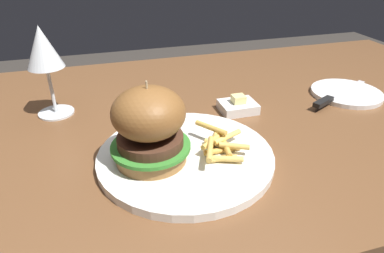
{
  "coord_description": "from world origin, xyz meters",
  "views": [
    {
      "loc": [
        -0.21,
        -0.6,
        1.07
      ],
      "look_at": [
        -0.07,
        -0.12,
        0.78
      ],
      "focal_mm": 32.0,
      "sensor_mm": 36.0,
      "label": 1
    }
  ],
  "objects_px": {
    "bread_plate": "(346,93)",
    "wine_glass": "(43,51)",
    "main_plate": "(186,156)",
    "table_knife": "(336,95)",
    "butter_dish": "(238,106)",
    "burger_sandwich": "(149,126)"
  },
  "relations": [
    {
      "from": "bread_plate",
      "to": "wine_glass",
      "type": "bearing_deg",
      "value": 172.11
    },
    {
      "from": "main_plate",
      "to": "bread_plate",
      "type": "height_order",
      "value": "main_plate"
    },
    {
      "from": "wine_glass",
      "to": "bread_plate",
      "type": "distance_m",
      "value": 0.66
    },
    {
      "from": "bread_plate",
      "to": "table_knife",
      "type": "bearing_deg",
      "value": -154.09
    },
    {
      "from": "bread_plate",
      "to": "butter_dish",
      "type": "relative_size",
      "value": 2.13
    },
    {
      "from": "burger_sandwich",
      "to": "wine_glass",
      "type": "relative_size",
      "value": 0.73
    },
    {
      "from": "wine_glass",
      "to": "table_knife",
      "type": "relative_size",
      "value": 0.92
    },
    {
      "from": "butter_dish",
      "to": "bread_plate",
      "type": "bearing_deg",
      "value": 1.65
    },
    {
      "from": "wine_glass",
      "to": "burger_sandwich",
      "type": "bearing_deg",
      "value": -57.1
    },
    {
      "from": "main_plate",
      "to": "butter_dish",
      "type": "distance_m",
      "value": 0.21
    },
    {
      "from": "burger_sandwich",
      "to": "table_knife",
      "type": "distance_m",
      "value": 0.46
    },
    {
      "from": "main_plate",
      "to": "wine_glass",
      "type": "xyz_separation_m",
      "value": [
        -0.21,
        0.24,
        0.13
      ]
    },
    {
      "from": "burger_sandwich",
      "to": "wine_glass",
      "type": "xyz_separation_m",
      "value": [
        -0.16,
        0.24,
        0.06
      ]
    },
    {
      "from": "bread_plate",
      "to": "table_knife",
      "type": "relative_size",
      "value": 0.81
    },
    {
      "from": "bread_plate",
      "to": "butter_dish",
      "type": "height_order",
      "value": "butter_dish"
    },
    {
      "from": "burger_sandwich",
      "to": "bread_plate",
      "type": "height_order",
      "value": "burger_sandwich"
    },
    {
      "from": "main_plate",
      "to": "burger_sandwich",
      "type": "height_order",
      "value": "burger_sandwich"
    },
    {
      "from": "main_plate",
      "to": "burger_sandwich",
      "type": "relative_size",
      "value": 2.17
    },
    {
      "from": "main_plate",
      "to": "bread_plate",
      "type": "relative_size",
      "value": 1.82
    },
    {
      "from": "burger_sandwich",
      "to": "wine_glass",
      "type": "height_order",
      "value": "wine_glass"
    },
    {
      "from": "table_knife",
      "to": "butter_dish",
      "type": "distance_m",
      "value": 0.23
    },
    {
      "from": "table_knife",
      "to": "butter_dish",
      "type": "height_order",
      "value": "butter_dish"
    }
  ]
}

